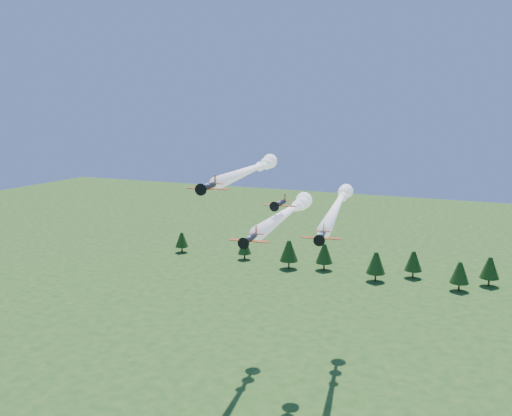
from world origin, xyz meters
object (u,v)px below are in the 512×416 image
at_px(plane_left, 251,169).
at_px(plane_right, 338,204).
at_px(plane_slot, 280,204).
at_px(plane_lead, 288,211).

bearing_deg(plane_left, plane_right, 7.14).
xyz_separation_m(plane_left, plane_slot, (15.04, -20.50, -3.66)).
relative_size(plane_left, plane_right, 0.88).
xyz_separation_m(plane_lead, plane_right, (5.48, 17.02, -0.75)).
height_order(plane_left, plane_right, plane_left).
relative_size(plane_lead, plane_right, 0.76).
bearing_deg(plane_slot, plane_right, 77.48).
distance_m(plane_right, plane_slot, 26.50).
bearing_deg(plane_slot, plane_left, 122.17).
bearing_deg(plane_right, plane_slot, -109.44).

